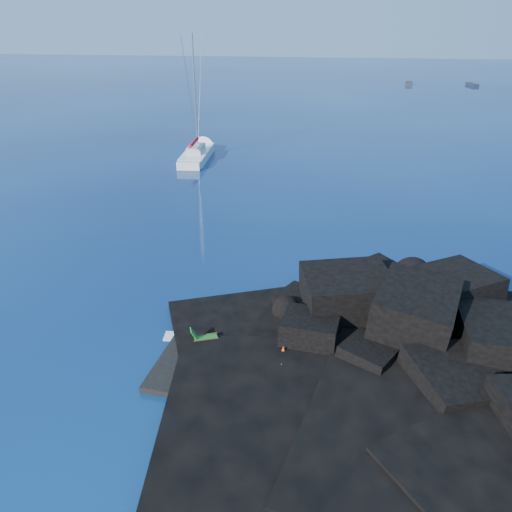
{
  "coord_description": "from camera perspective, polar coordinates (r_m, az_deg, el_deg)",
  "views": [
    {
      "loc": [
        8.07,
        -19.91,
        16.63
      ],
      "look_at": [
        4.08,
        9.68,
        2.0
      ],
      "focal_mm": 35.0,
      "sensor_mm": 36.0,
      "label": 1
    }
  ],
  "objects": [
    {
      "name": "surf_foam",
      "position": [
        30.11,
        0.54,
        -7.42
      ],
      "size": [
        10.0,
        8.0,
        0.06
      ],
      "primitive_type": null,
      "color": "white",
      "rests_on": "ground"
    },
    {
      "name": "towel",
      "position": [
        25.82,
        1.95,
        -12.94
      ],
      "size": [
        1.94,
        1.6,
        0.05
      ],
      "primitive_type": "cube",
      "rotation": [
        0.0,
        0.0,
        0.53
      ],
      "color": "white",
      "rests_on": "beach"
    },
    {
      "name": "distant_boat_b",
      "position": [
        142.74,
        23.46,
        17.42
      ],
      "size": [
        2.35,
        4.81,
        0.61
      ],
      "primitive_type": "cube",
      "rotation": [
        0.0,
        0.0,
        0.21
      ],
      "color": "#242429",
      "rests_on": "ground"
    },
    {
      "name": "ground",
      "position": [
        27.17,
        -11.6,
        -12.28
      ],
      "size": [
        400.0,
        400.0,
        0.0
      ],
      "primitive_type": "plane",
      "color": "#030F3A",
      "rests_on": "ground"
    },
    {
      "name": "beach",
      "position": [
        26.57,
        -1.8,
        -12.66
      ],
      "size": [
        9.08,
        6.86,
        0.7
      ],
      "primitive_type": "cube",
      "rotation": [
        0.0,
        0.0,
        -0.1
      ],
      "color": "black",
      "rests_on": "ground"
    },
    {
      "name": "deck_chair",
      "position": [
        27.64,
        -5.79,
        -8.87
      ],
      "size": [
        1.57,
        1.1,
        0.99
      ],
      "primitive_type": null,
      "rotation": [
        0.0,
        0.0,
        0.36
      ],
      "color": "#197223",
      "rests_on": "beach"
    },
    {
      "name": "headland",
      "position": [
        28.74,
        16.33,
        -10.49
      ],
      "size": [
        24.0,
        24.0,
        3.6
      ],
      "primitive_type": null,
      "color": "black",
      "rests_on": "ground"
    },
    {
      "name": "sunbather",
      "position": [
        25.73,
        1.95,
        -12.68
      ],
      "size": [
        1.67,
        1.23,
        0.25
      ],
      "primitive_type": null,
      "rotation": [
        0.0,
        0.0,
        0.53
      ],
      "color": "tan",
      "rests_on": "towel"
    },
    {
      "name": "sailboat",
      "position": [
        64.53,
        -6.72,
        11.0
      ],
      "size": [
        3.51,
        14.07,
        14.63
      ],
      "primitive_type": null,
      "rotation": [
        0.0,
        0.0,
        0.04
      ],
      "color": "white",
      "rests_on": "ground"
    },
    {
      "name": "marker_cone",
      "position": [
        26.73,
        3.14,
        -10.73
      ],
      "size": [
        0.4,
        0.4,
        0.55
      ],
      "primitive_type": "cone",
      "rotation": [
        0.0,
        0.0,
        -0.11
      ],
      "color": "#FF520D",
      "rests_on": "beach"
    },
    {
      "name": "distant_boat_a",
      "position": [
        139.21,
        17.05,
        18.19
      ],
      "size": [
        2.43,
        5.31,
        0.68
      ],
      "primitive_type": "cube",
      "rotation": [
        0.0,
        0.0,
        -0.17
      ],
      "color": "#27282C",
      "rests_on": "ground"
    }
  ]
}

